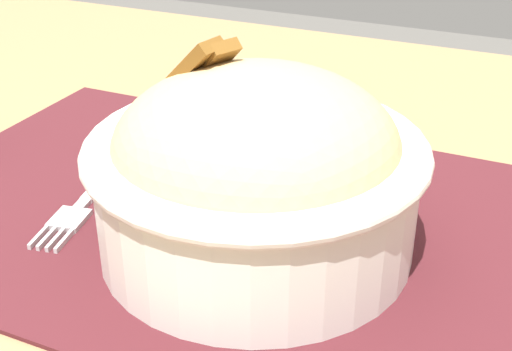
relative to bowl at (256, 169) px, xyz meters
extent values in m
cube|color=#99754C|center=(0.04, -0.03, -0.07)|extent=(1.14, 0.88, 0.03)
cylinder|color=olive|center=(0.55, -0.41, -0.43)|extent=(0.04, 0.04, 0.70)
cube|color=#47191E|center=(0.04, -0.02, -0.06)|extent=(0.46, 0.32, 0.00)
cylinder|color=silver|center=(0.00, 0.00, -0.02)|extent=(0.19, 0.19, 0.07)
torus|color=silver|center=(0.00, 0.00, 0.01)|extent=(0.21, 0.21, 0.01)
ellipsoid|color=tan|center=(0.00, 0.00, 0.01)|extent=(0.23, 0.23, 0.09)
sphere|color=#296627|center=(-0.02, -0.02, 0.04)|extent=(0.03, 0.03, 0.03)
cylinder|color=orange|center=(0.00, 0.02, 0.04)|extent=(0.03, 0.02, 0.01)
cube|color=brown|center=(0.05, -0.02, 0.05)|extent=(0.05, 0.04, 0.04)
cube|color=brown|center=(0.05, -0.01, 0.05)|extent=(0.05, 0.03, 0.05)
cube|color=#B4B4B4|center=(0.14, -0.03, -0.05)|extent=(0.02, 0.07, 0.00)
cube|color=#B4B4B4|center=(0.13, 0.01, -0.05)|extent=(0.01, 0.01, 0.00)
cube|color=#B4B4B4|center=(0.13, 0.03, -0.05)|extent=(0.03, 0.03, 0.00)
cube|color=#B4B4B4|center=(0.13, 0.05, -0.05)|extent=(0.01, 0.02, 0.00)
cube|color=#B4B4B4|center=(0.12, 0.05, -0.05)|extent=(0.01, 0.02, 0.00)
cube|color=#B4B4B4|center=(0.12, 0.05, -0.05)|extent=(0.01, 0.02, 0.00)
cube|color=#B4B4B4|center=(0.11, 0.05, -0.05)|extent=(0.01, 0.02, 0.00)
camera|label=1|loc=(-0.15, 0.34, 0.19)|focal=49.28mm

